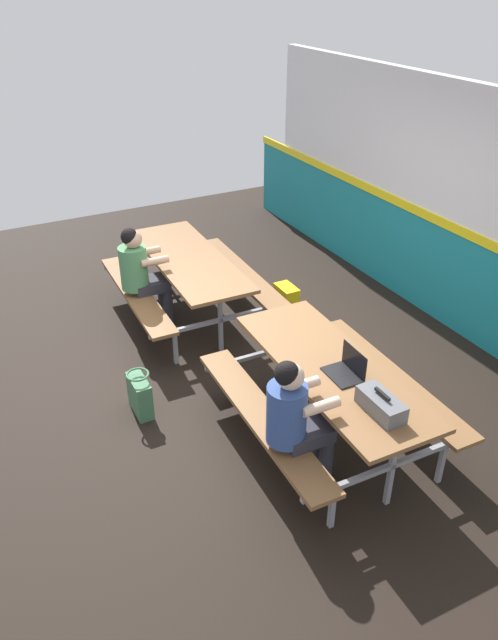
% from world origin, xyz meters
% --- Properties ---
extents(ground_plane, '(10.00, 10.00, 0.02)m').
position_xyz_m(ground_plane, '(0.00, 0.00, -0.01)').
color(ground_plane, black).
extents(accent_backdrop, '(8.00, 0.14, 2.60)m').
position_xyz_m(accent_backdrop, '(0.00, 2.53, 1.25)').
color(accent_backdrop, teal).
rests_on(accent_backdrop, ground).
extents(picnic_table_left, '(2.12, 1.61, 0.74)m').
position_xyz_m(picnic_table_left, '(-1.24, -0.01, 0.58)').
color(picnic_table_left, brown).
rests_on(picnic_table_left, ground).
extents(picnic_table_right, '(2.12, 1.61, 0.74)m').
position_xyz_m(picnic_table_right, '(1.24, 0.22, 0.58)').
color(picnic_table_right, brown).
rests_on(picnic_table_right, ground).
extents(student_nearer, '(0.37, 0.53, 1.21)m').
position_xyz_m(student_nearer, '(-1.25, -0.57, 0.71)').
color(student_nearer, '#2D2D38').
rests_on(student_nearer, ground).
extents(student_further, '(0.37, 0.53, 1.21)m').
position_xyz_m(student_further, '(1.61, -0.35, 0.71)').
color(student_further, '#2D2D38').
rests_on(student_further, ground).
extents(laptop_dark, '(0.33, 0.23, 0.22)m').
position_xyz_m(laptop_dark, '(1.40, 0.25, 0.79)').
color(laptop_dark, black).
rests_on(laptop_dark, picnic_table_right).
extents(toolbox_grey, '(0.40, 0.18, 0.18)m').
position_xyz_m(toolbox_grey, '(1.90, 0.20, 0.81)').
color(toolbox_grey, '#595B60').
rests_on(toolbox_grey, picnic_table_right).
extents(backpack_dark, '(0.30, 0.22, 0.44)m').
position_xyz_m(backpack_dark, '(-0.62, 0.91, 0.22)').
color(backpack_dark, yellow).
rests_on(backpack_dark, ground).
extents(tote_bag_bright, '(0.34, 0.21, 0.43)m').
position_xyz_m(tote_bag_bright, '(0.19, -1.12, 0.19)').
color(tote_bag_bright, '#3F724C').
rests_on(tote_bag_bright, ground).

